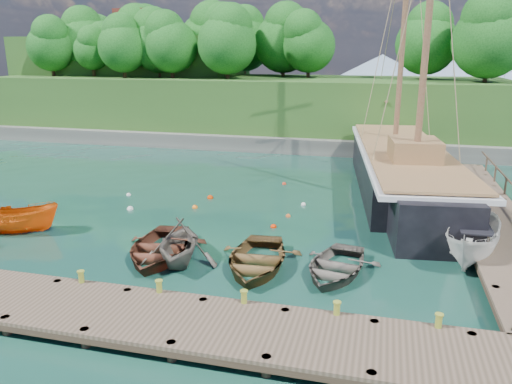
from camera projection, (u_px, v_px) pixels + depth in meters
ground at (232, 254)px, 21.66m from camera, size 160.00×160.00×0.00m
dock_near at (231, 330)px, 15.01m from camera, size 20.00×3.20×1.10m
dock_east at (489, 216)px, 25.31m from camera, size 3.20×24.00×1.10m
bollard_0 at (83, 298)px, 17.87m from camera, size 0.26×0.26×0.45m
bollard_1 at (160, 308)px, 17.15m from camera, size 0.26×0.26×0.45m
bollard_2 at (244, 319)px, 16.43m from camera, size 0.26×0.26×0.45m
bollard_3 at (336, 331)px, 15.71m from camera, size 0.26×0.26×0.45m
bollard_4 at (436, 345)px, 14.99m from camera, size 0.26×0.26×0.45m
rowboat_0 at (159, 257)px, 21.44m from camera, size 4.28×5.48×1.04m
rowboat_1 at (180, 262)px, 20.89m from camera, size 4.05×4.44×2.01m
rowboat_2 at (256, 268)px, 20.31m from camera, size 3.85×5.14×1.01m
rowboat_3 at (335, 274)px, 19.79m from camera, size 3.84×4.85×0.90m
motorboat_orange at (18, 233)px, 24.23m from camera, size 4.36×2.87×1.58m
cabin_boat_white at (472, 261)px, 21.02m from camera, size 3.39×5.43×1.96m
schooner at (402, 173)px, 31.20m from camera, size 7.65×28.38×20.97m
mooring_buoy_0 at (130, 210)px, 27.81m from camera, size 0.36×0.36×0.36m
mooring_buoy_1 at (195, 208)px, 28.09m from camera, size 0.32×0.32×0.32m
mooring_buoy_2 at (288, 217)px, 26.61m from camera, size 0.27×0.27×0.27m
mooring_buoy_3 at (303, 205)px, 28.60m from camera, size 0.29×0.29×0.29m
mooring_buoy_4 at (210, 198)px, 29.93m from camera, size 0.36×0.36×0.36m
mooring_buoy_5 at (284, 184)px, 33.06m from camera, size 0.28×0.28×0.28m
mooring_buoy_6 at (129, 195)px, 30.54m from camera, size 0.28×0.28×0.28m
mooring_buoy_7 at (273, 227)px, 24.99m from camera, size 0.30×0.30×0.30m
headland at (202, 81)px, 52.47m from camera, size 51.00×19.31×12.90m
distant_ridge at (377, 77)px, 84.67m from camera, size 117.00×40.00×10.00m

